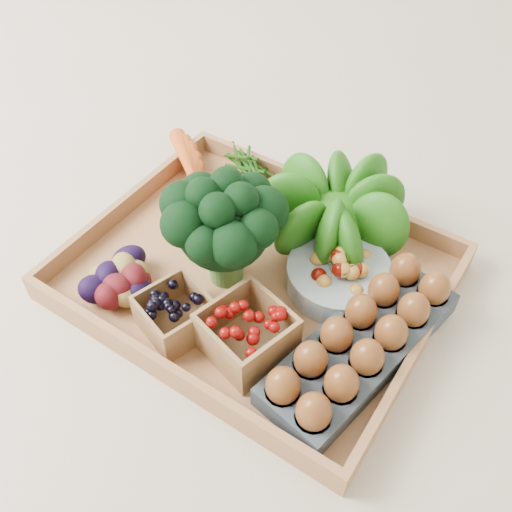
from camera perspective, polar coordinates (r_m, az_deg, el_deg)
The scene contains 10 objects.
ground at distance 0.92m, azimuth 0.00°, elevation -2.53°, with size 4.00×4.00×0.00m, color beige.
tray at distance 0.91m, azimuth 0.00°, elevation -2.23°, with size 0.55×0.45×0.01m, color #AC7548.
carrots at distance 1.02m, azimuth -6.18°, elevation 6.93°, with size 0.21×0.15×0.05m, color #CC4C14, non-canonical shape.
lettuce at distance 0.92m, azimuth 8.09°, elevation 5.21°, with size 0.15×0.15×0.15m, color #1F460A.
broccoli at distance 0.85m, azimuth -3.15°, elevation 1.04°, with size 0.18×0.18×0.14m, color black, non-canonical shape.
cherry_bowl at distance 0.88m, azimuth 8.24°, elevation -2.02°, with size 0.16×0.16×0.04m, color #8C9EA5.
egg_carton at distance 0.81m, azimuth 10.42°, elevation -8.96°, with size 0.11×0.32×0.04m, color #3A444A.
potatoes at distance 0.88m, azimuth -13.40°, elevation -1.86°, with size 0.13×0.13×0.07m, color #440B10, non-canonical shape.
punnet_blackberry at distance 0.83m, azimuth -8.05°, elevation -5.77°, with size 0.09×0.09×0.06m, color black.
punnet_raspberry at distance 0.79m, azimuth -0.92°, elevation -7.74°, with size 0.11×0.11×0.07m, color #650604.
Camera 1 is at (0.33, -0.49, 0.70)m, focal length 40.00 mm.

